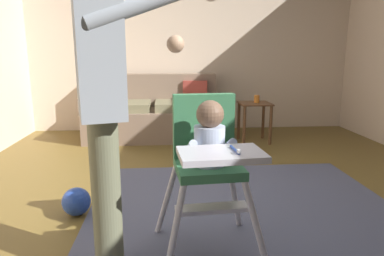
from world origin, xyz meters
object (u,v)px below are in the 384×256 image
Objects in this scene: adult_standing at (102,96)px; side_table at (254,113)px; high_chair at (208,149)px; toy_ball at (76,201)px; couch at (154,113)px; sippy_cup at (257,99)px.

side_table is (1.47, 2.70, -0.57)m from adult_standing.
toy_ball is at bearing -126.09° from high_chair.
toy_ball is (-0.89, 0.55, -0.53)m from high_chair.
couch reaches higher than toy_ball.
high_chair is 2.72m from sippy_cup.
couch is 1.96× the size of high_chair.
sippy_cup is (1.49, 2.70, -0.38)m from adult_standing.
side_table reaches higher than toy_ball.
high_chair reaches higher than sippy_cup.
toy_ball is 2.76m from sippy_cup.
high_chair is at bearing -110.03° from side_table.
high_chair is 1.78× the size of side_table.
couch is 1.08× the size of adult_standing.
side_table is at bearing 155.43° from high_chair.
sippy_cup is (1.35, -0.38, 0.24)m from couch.
toy_ball is 2.72m from side_table.
toy_ball is at bearing -132.28° from side_table.
adult_standing reaches higher than toy_ball.
side_table is at bearing 73.92° from couch.
couch is 18.13× the size of sippy_cup.
high_chair is 1.17m from toy_ball.
side_table is (1.82, 2.00, 0.28)m from toy_ball.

